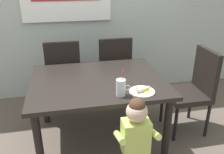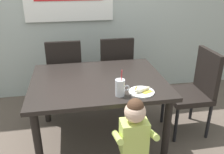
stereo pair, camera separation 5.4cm
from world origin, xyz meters
name	(u,v)px [view 1 (the left image)]	position (x,y,z in m)	size (l,w,h in m)	color
ground_plane	(99,137)	(0.00, 0.00, 0.00)	(24.00, 24.00, 0.00)	brown
dining_table	(98,87)	(0.00, 0.00, 0.63)	(1.33, 1.05, 0.72)	black
dining_chair_left	(64,71)	(-0.34, 0.73, 0.54)	(0.44, 0.45, 0.96)	black
dining_chair_right	(114,67)	(0.32, 0.74, 0.54)	(0.44, 0.44, 0.96)	black
dining_chair_far	(194,87)	(1.07, -0.02, 0.54)	(0.44, 0.44, 0.96)	black
toddler_standing	(136,133)	(0.20, -0.67, 0.53)	(0.33, 0.24, 0.84)	#3F4760
milk_cup	(121,88)	(0.15, -0.38, 0.79)	(0.13, 0.08, 0.25)	silver
snack_plate	(142,92)	(0.35, -0.36, 0.73)	(0.23, 0.23, 0.01)	white
peeled_banana	(143,89)	(0.36, -0.36, 0.75)	(0.18, 0.13, 0.07)	#F4EAC6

